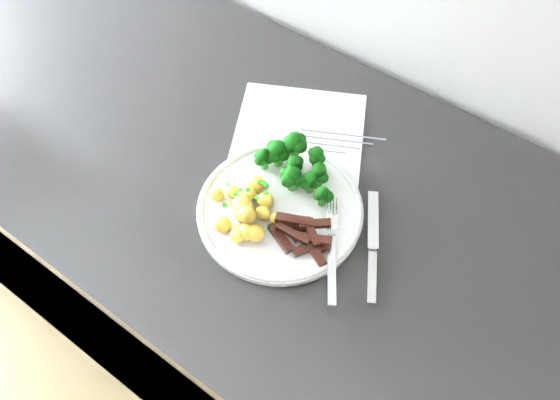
{
  "coord_description": "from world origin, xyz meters",
  "views": [
    {
      "loc": [
        0.21,
        1.26,
        1.62
      ],
      "look_at": [
        -0.06,
        1.63,
        0.96
      ],
      "focal_mm": 35.42,
      "sensor_mm": 36.0,
      "label": 1
    }
  ],
  "objects_px": {
    "recipe_paper": "(295,154)",
    "fork": "(332,252)",
    "broccoli": "(295,163)",
    "knife": "(372,258)",
    "beef_strips": "(302,235)",
    "potatoes": "(246,210)",
    "plate": "(280,209)",
    "counter": "(309,327)"
  },
  "relations": [
    {
      "from": "potatoes",
      "to": "beef_strips",
      "type": "height_order",
      "value": "potatoes"
    },
    {
      "from": "potatoes",
      "to": "fork",
      "type": "xyz_separation_m",
      "value": [
        0.14,
        0.02,
        -0.01
      ]
    },
    {
      "from": "recipe_paper",
      "to": "knife",
      "type": "xyz_separation_m",
      "value": [
        0.2,
        -0.1,
        0.01
      ]
    },
    {
      "from": "broccoli",
      "to": "knife",
      "type": "height_order",
      "value": "broccoli"
    },
    {
      "from": "recipe_paper",
      "to": "broccoli",
      "type": "height_order",
      "value": "broccoli"
    },
    {
      "from": "counter",
      "to": "plate",
      "type": "bearing_deg",
      "value": -146.76
    },
    {
      "from": "fork",
      "to": "potatoes",
      "type": "bearing_deg",
      "value": -172.89
    },
    {
      "from": "recipe_paper",
      "to": "plate",
      "type": "distance_m",
      "value": 0.11
    },
    {
      "from": "recipe_paper",
      "to": "fork",
      "type": "distance_m",
      "value": 0.2
    },
    {
      "from": "plate",
      "to": "knife",
      "type": "xyz_separation_m",
      "value": [
        0.16,
        0.01,
        0.0
      ]
    },
    {
      "from": "plate",
      "to": "knife",
      "type": "distance_m",
      "value": 0.16
    },
    {
      "from": "potatoes",
      "to": "fork",
      "type": "distance_m",
      "value": 0.14
    },
    {
      "from": "broccoli",
      "to": "plate",
      "type": "bearing_deg",
      "value": -74.85
    },
    {
      "from": "counter",
      "to": "potatoes",
      "type": "xyz_separation_m",
      "value": [
        -0.09,
        -0.07,
        0.49
      ]
    },
    {
      "from": "counter",
      "to": "knife",
      "type": "bearing_deg",
      "value": -15.09
    },
    {
      "from": "plate",
      "to": "potatoes",
      "type": "height_order",
      "value": "potatoes"
    },
    {
      "from": "broccoli",
      "to": "potatoes",
      "type": "height_order",
      "value": "broccoli"
    },
    {
      "from": "plate",
      "to": "broccoli",
      "type": "bearing_deg",
      "value": 105.15
    },
    {
      "from": "counter",
      "to": "broccoli",
      "type": "xyz_separation_m",
      "value": [
        -0.07,
        0.03,
        0.5
      ]
    },
    {
      "from": "potatoes",
      "to": "beef_strips",
      "type": "distance_m",
      "value": 0.09
    },
    {
      "from": "broccoli",
      "to": "knife",
      "type": "relative_size",
      "value": 0.88
    },
    {
      "from": "counter",
      "to": "broccoli",
      "type": "height_order",
      "value": "broccoli"
    },
    {
      "from": "fork",
      "to": "counter",
      "type": "bearing_deg",
      "value": 132.59
    },
    {
      "from": "potatoes",
      "to": "knife",
      "type": "bearing_deg",
      "value": 14.11
    },
    {
      "from": "plate",
      "to": "broccoli",
      "type": "relative_size",
      "value": 1.73
    },
    {
      "from": "broccoli",
      "to": "fork",
      "type": "relative_size",
      "value": 0.94
    },
    {
      "from": "recipe_paper",
      "to": "potatoes",
      "type": "distance_m",
      "value": 0.14
    },
    {
      "from": "fork",
      "to": "recipe_paper",
      "type": "bearing_deg",
      "value": 140.07
    },
    {
      "from": "counter",
      "to": "plate",
      "type": "height_order",
      "value": "plate"
    },
    {
      "from": "counter",
      "to": "knife",
      "type": "height_order",
      "value": "knife"
    },
    {
      "from": "potatoes",
      "to": "plate",
      "type": "bearing_deg",
      "value": 50.67
    },
    {
      "from": "broccoli",
      "to": "beef_strips",
      "type": "distance_m",
      "value": 0.12
    },
    {
      "from": "counter",
      "to": "beef_strips",
      "type": "relative_size",
      "value": 23.83
    },
    {
      "from": "plate",
      "to": "beef_strips",
      "type": "distance_m",
      "value": 0.06
    },
    {
      "from": "potatoes",
      "to": "knife",
      "type": "height_order",
      "value": "potatoes"
    },
    {
      "from": "fork",
      "to": "broccoli",
      "type": "bearing_deg",
      "value": 144.94
    },
    {
      "from": "recipe_paper",
      "to": "knife",
      "type": "distance_m",
      "value": 0.22
    },
    {
      "from": "broccoli",
      "to": "potatoes",
      "type": "distance_m",
      "value": 0.11
    },
    {
      "from": "beef_strips",
      "to": "fork",
      "type": "bearing_deg",
      "value": 1.82
    },
    {
      "from": "fork",
      "to": "beef_strips",
      "type": "bearing_deg",
      "value": -178.18
    },
    {
      "from": "broccoli",
      "to": "potatoes",
      "type": "bearing_deg",
      "value": -98.43
    },
    {
      "from": "counter",
      "to": "beef_strips",
      "type": "height_order",
      "value": "beef_strips"
    }
  ]
}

